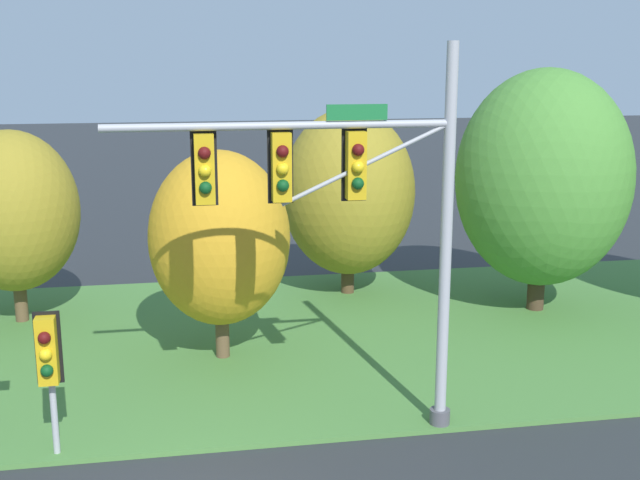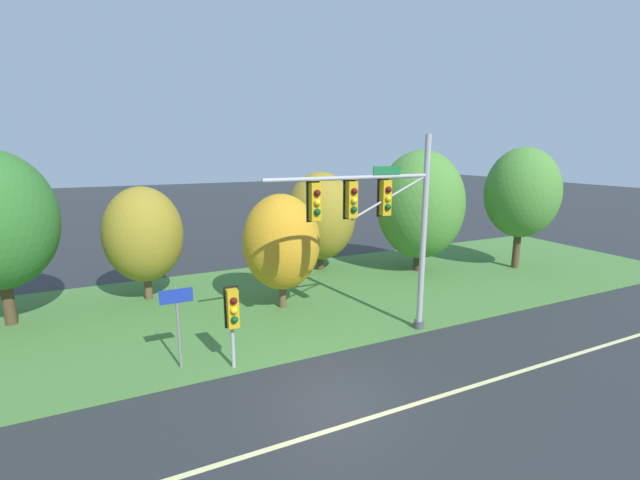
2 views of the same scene
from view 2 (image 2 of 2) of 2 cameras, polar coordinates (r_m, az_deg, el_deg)
ground_plane at (r=12.97m, az=2.24°, el=-20.29°), size 160.00×160.00×0.00m
lane_stripe at (r=12.10m, az=5.09°, el=-22.97°), size 36.00×0.16×0.01m
grass_verge at (r=19.89m, az=-8.93°, el=-8.35°), size 48.00×11.50×0.10m
traffic_signal_mast at (r=15.09m, az=8.20°, el=3.21°), size 6.39×0.49×7.35m
pedestrian_signal_near_kerb at (r=13.59m, az=-11.57°, el=-9.42°), size 0.46×0.55×2.72m
route_sign_post at (r=14.16m, az=-18.48°, el=-9.38°), size 1.00×0.08×2.69m
tree_behind_signpost at (r=20.87m, az=-22.48°, el=0.67°), size 3.46×3.46×5.22m
tree_mid_verge at (r=18.34m, az=-5.16°, el=-0.30°), size 3.30×3.30×5.00m
tree_tall_centre at (r=24.16m, az=0.05°, el=3.19°), size 3.98×3.98×5.60m
tree_right_far at (r=24.52m, az=13.24°, el=4.58°), size 4.82×4.82×6.80m
tree_furthest_back at (r=26.92m, az=25.32°, el=5.69°), size 4.07×4.07×6.94m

